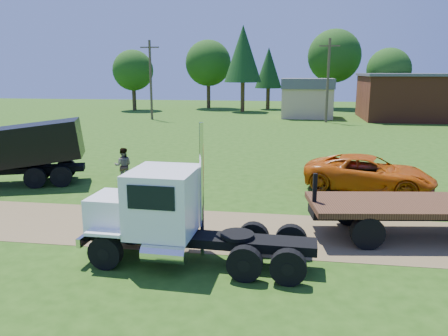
# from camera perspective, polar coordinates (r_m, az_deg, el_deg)

# --- Properties ---
(ground) EXTENTS (140.00, 140.00, 0.00)m
(ground) POSITION_cam_1_polar(r_m,az_deg,el_deg) (15.65, 0.55, -8.22)
(ground) COLOR #234A10
(ground) RESTS_ON ground
(dirt_track) EXTENTS (120.00, 4.20, 0.01)m
(dirt_track) POSITION_cam_1_polar(r_m,az_deg,el_deg) (15.65, 0.55, -8.19)
(dirt_track) COLOR brown
(dirt_track) RESTS_ON ground
(white_semi_tractor) EXTENTS (6.85, 2.56, 4.10)m
(white_semi_tractor) POSITION_cam_1_polar(r_m,az_deg,el_deg) (13.04, -7.50, -6.11)
(white_semi_tractor) COLOR black
(white_semi_tractor) RESTS_ON ground
(black_dump_truck) EXTENTS (7.47, 4.61, 3.21)m
(black_dump_truck) POSITION_cam_1_polar(r_m,az_deg,el_deg) (23.91, -26.00, 2.16)
(black_dump_truck) COLOR black
(black_dump_truck) RESTS_ON ground
(orange_pickup) EXTENTS (6.44, 4.12, 1.65)m
(orange_pickup) POSITION_cam_1_polar(r_m,az_deg,el_deg) (21.76, 18.42, -0.65)
(orange_pickup) COLOR #C24F09
(orange_pickup) RESTS_ON ground
(flatbed_trailer) EXTENTS (8.87, 3.71, 2.20)m
(flatbed_trailer) POSITION_cam_1_polar(r_m,az_deg,el_deg) (16.54, 26.12, -4.94)
(flatbed_trailer) COLOR #381F11
(flatbed_trailer) RESTS_ON ground
(spectator_a) EXTENTS (0.77, 0.65, 1.80)m
(spectator_a) POSITION_cam_1_polar(r_m,az_deg,el_deg) (14.34, -8.35, -6.51)
(spectator_a) COLOR #999999
(spectator_a) RESTS_ON ground
(spectator_b) EXTENTS (1.02, 0.87, 1.82)m
(spectator_b) POSITION_cam_1_polar(r_m,az_deg,el_deg) (22.49, -13.02, 0.31)
(spectator_b) COLOR #999999
(spectator_b) RESTS_ON ground
(brick_building) EXTENTS (15.40, 10.40, 5.30)m
(brick_building) POSITION_cam_1_polar(r_m,az_deg,el_deg) (56.86, 25.17, 8.45)
(brick_building) COLOR brown
(brick_building) RESTS_ON ground
(tan_shed) EXTENTS (6.20, 5.40, 4.70)m
(tan_shed) POSITION_cam_1_polar(r_m,az_deg,el_deg) (54.62, 10.77, 9.04)
(tan_shed) COLOR tan
(tan_shed) RESTS_ON ground
(utility_poles) EXTENTS (42.20, 0.28, 9.00)m
(utility_poles) POSITION_cam_1_polar(r_m,az_deg,el_deg) (49.66, 13.42, 11.24)
(utility_poles) COLOR #4C3B2B
(utility_poles) RESTS_ON ground
(tree_row) EXTENTS (53.66, 14.48, 11.71)m
(tree_row) POSITION_cam_1_polar(r_m,az_deg,el_deg) (64.98, 9.49, 13.45)
(tree_row) COLOR #332415
(tree_row) RESTS_ON ground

